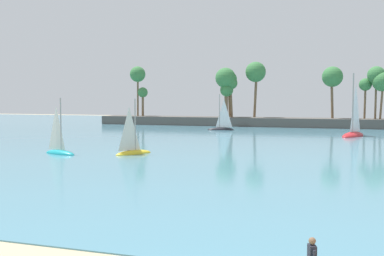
% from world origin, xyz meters
% --- Properties ---
extents(sea, '(220.00, 115.92, 0.06)m').
position_xyz_m(sea, '(0.00, 66.93, 0.03)').
color(sea, teal).
rests_on(sea, ground).
extents(palm_headland, '(86.70, 6.00, 13.04)m').
position_xyz_m(palm_headland, '(-0.25, 84.92, 4.02)').
color(palm_headland, '#514C47').
rests_on(palm_headland, ground).
extents(sailboat_near_shore, '(4.41, 7.15, 9.96)m').
position_xyz_m(sailboat_near_shore, '(7.77, 65.04, 0.96)').
color(sailboat_near_shore, red).
rests_on(sailboat_near_shore, sea).
extents(sailboat_mid_bay, '(4.90, 2.80, 6.80)m').
position_xyz_m(sailboat_mid_bay, '(-14.00, 71.78, 0.67)').
color(sailboat_mid_bay, black).
rests_on(sailboat_mid_bay, sea).
extents(sailboat_toward_headland, '(4.38, 2.53, 6.08)m').
position_xyz_m(sailboat_toward_headland, '(-21.31, 33.60, 0.61)').
color(sailboat_toward_headland, teal).
rests_on(sailboat_toward_headland, sea).
extents(sailboat_far_left, '(3.21, 4.16, 5.98)m').
position_xyz_m(sailboat_far_left, '(-14.15, 35.70, 0.60)').
color(sailboat_far_left, yellow).
rests_on(sailboat_far_left, sea).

